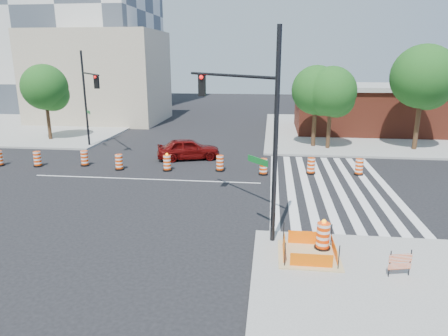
{
  "coord_description": "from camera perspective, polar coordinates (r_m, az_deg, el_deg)",
  "views": [
    {
      "loc": [
        7.49,
        -22.4,
        7.09
      ],
      "look_at": [
        5.06,
        -1.94,
        1.4
      ],
      "focal_mm": 32.0,
      "sensor_mm": 36.0,
      "label": 1
    }
  ],
  "objects": [
    {
      "name": "ground",
      "position": [
        24.66,
        -11.21,
        -1.57
      ],
      "size": [
        120.0,
        120.0,
        0.0
      ],
      "primitive_type": "plane",
      "color": "black",
      "rests_on": "ground"
    },
    {
      "name": "sidewalk_ne",
      "position": [
        42.33,
        21.14,
        4.87
      ],
      "size": [
        22.0,
        22.0,
        0.15
      ],
      "primitive_type": "cube",
      "color": "gray",
      "rests_on": "ground"
    },
    {
      "name": "sidewalk_nw",
      "position": [
        48.28,
        -25.31,
        5.62
      ],
      "size": [
        22.0,
        22.0,
        0.15
      ],
      "primitive_type": "cube",
      "color": "gray",
      "rests_on": "ground"
    },
    {
      "name": "crosswalk_east",
      "position": [
        23.75,
        14.85,
        -2.45
      ],
      "size": [
        6.75,
        13.5,
        0.01
      ],
      "color": "silver",
      "rests_on": "ground"
    },
    {
      "name": "lane_centerline",
      "position": [
        24.66,
        -11.21,
        -1.56
      ],
      "size": [
        14.0,
        0.12,
        0.01
      ],
      "primitive_type": "cube",
      "color": "silver",
      "rests_on": "ground"
    },
    {
      "name": "excavation_pit",
      "position": [
        15.14,
        12.01,
        -11.92
      ],
      "size": [
        2.2,
        2.2,
        0.9
      ],
      "color": "tan",
      "rests_on": "ground"
    },
    {
      "name": "brick_storefront",
      "position": [
        42.02,
        21.43,
        7.87
      ],
      "size": [
        16.5,
        8.5,
        4.6
      ],
      "color": "maroon",
      "rests_on": "ground"
    },
    {
      "name": "beige_midrise",
      "position": [
        48.53,
        -17.31,
        12.3
      ],
      "size": [
        14.0,
        10.0,
        10.0
      ],
      "primitive_type": "cube",
      "color": "tan",
      "rests_on": "ground"
    },
    {
      "name": "red_coupe",
      "position": [
        28.91,
        -5.1,
        2.74
      ],
      "size": [
        4.82,
        3.04,
        1.53
      ],
      "primitive_type": "imported",
      "rotation": [
        0.0,
        0.0,
        1.87
      ],
      "color": "#560807",
      "rests_on": "ground"
    },
    {
      "name": "signal_pole_se",
      "position": [
        15.99,
        3.43,
        7.7
      ],
      "size": [
        4.13,
        4.67,
        8.07
      ],
      "rotation": [
        0.0,
        0.0,
        2.29
      ],
      "color": "black",
      "rests_on": "ground"
    },
    {
      "name": "signal_pole_nw",
      "position": [
        32.74,
        -18.82,
        10.31
      ],
      "size": [
        3.44,
        4.68,
        7.51
      ],
      "rotation": [
        0.0,
        0.0,
        -0.94
      ],
      "color": "black",
      "rests_on": "ground"
    },
    {
      "name": "pit_drum",
      "position": [
        15.53,
        13.95,
        -9.55
      ],
      "size": [
        0.61,
        0.61,
        1.21
      ],
      "color": "black",
      "rests_on": "ground"
    },
    {
      "name": "barricade",
      "position": [
        14.58,
        23.86,
        -12.17
      ],
      "size": [
        0.77,
        0.22,
        0.93
      ],
      "rotation": [
        0.0,
        0.0,
        0.24
      ],
      "color": "#F24005",
      "rests_on": "ground"
    },
    {
      "name": "tree_north_b",
      "position": [
        38.21,
        -24.13,
        10.15
      ],
      "size": [
        3.89,
        3.89,
        6.62
      ],
      "color": "#382314",
      "rests_on": "ground"
    },
    {
      "name": "tree_north_c",
      "position": [
        32.97,
        13.1,
        10.4
      ],
      "size": [
        3.88,
        3.87,
        6.58
      ],
      "color": "#382314",
      "rests_on": "ground"
    },
    {
      "name": "tree_north_d",
      "position": [
        32.41,
        15.13,
        10.13
      ],
      "size": [
        3.84,
        3.84,
        6.53
      ],
      "color": "#382314",
      "rests_on": "ground"
    },
    {
      "name": "tree_north_e",
      "position": [
        34.34,
        26.59,
        11.14
      ],
      "size": [
        4.79,
        4.79,
        8.14
      ],
      "color": "#382314",
      "rests_on": "ground"
    },
    {
      "name": "median_drum_1",
      "position": [
        29.72,
        -25.1,
        1.11
      ],
      "size": [
        0.6,
        0.6,
        1.02
      ],
      "color": "black",
      "rests_on": "ground"
    },
    {
      "name": "median_drum_2",
      "position": [
        28.71,
        -19.29,
        1.25
      ],
      "size": [
        0.6,
        0.6,
        1.02
      ],
      "color": "black",
      "rests_on": "ground"
    },
    {
      "name": "median_drum_3",
      "position": [
        27.0,
        -14.76,
        0.75
      ],
      "size": [
        0.6,
        0.6,
        1.02
      ],
      "color": "black",
      "rests_on": "ground"
    },
    {
      "name": "median_drum_4",
      "position": [
        26.14,
        -8.13,
        0.66
      ],
      "size": [
        0.6,
        0.6,
        1.18
      ],
      "color": "black",
      "rests_on": "ground"
    },
    {
      "name": "median_drum_5",
      "position": [
        25.83,
        -0.58,
        0.61
      ],
      "size": [
        0.6,
        0.6,
        1.02
      ],
      "color": "black",
      "rests_on": "ground"
    },
    {
      "name": "median_drum_6",
      "position": [
        25.13,
        5.64,
        0.11
      ],
      "size": [
        0.6,
        0.6,
        1.02
      ],
      "color": "black",
      "rests_on": "ground"
    },
    {
      "name": "median_drum_7",
      "position": [
        25.77,
        12.33,
        0.22
      ],
      "size": [
        0.6,
        0.6,
        1.02
      ],
      "color": "black",
      "rests_on": "ground"
    },
    {
      "name": "median_drum_8",
      "position": [
        26.34,
        18.74,
        0.07
      ],
      "size": [
        0.6,
        0.6,
        1.02
      ],
      "color": "black",
      "rests_on": "ground"
    }
  ]
}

